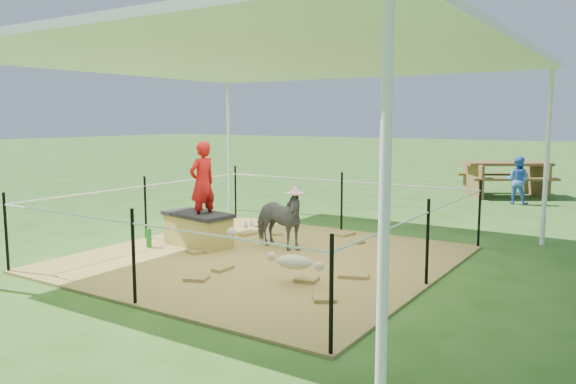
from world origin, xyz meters
The scene contains 13 objects.
ground centered at (0.00, 0.00, 0.00)m, with size 90.00×90.00×0.00m, color #2D5919.
hay_patch centered at (0.00, 0.00, 0.01)m, with size 4.60×4.60×0.03m, color brown.
canopy_tent centered at (0.00, 0.00, 2.69)m, with size 6.30×6.30×2.90m.
rope_fence centered at (0.00, 0.00, 0.64)m, with size 4.54×4.54×1.00m.
straw_bale centered at (-1.19, 0.03, 0.25)m, with size 0.99×0.50×0.44m, color olive.
dark_cloth centered at (-1.19, 0.03, 0.50)m, with size 1.06×0.55×0.06m, color black.
woman centered at (-1.09, 0.03, 1.07)m, with size 0.43×0.29×1.19m, color red.
green_bottle centered at (-1.74, -0.42, 0.17)m, with size 0.08×0.08×0.28m, color #1C7F28.
pony centered at (-0.13, 0.53, 0.45)m, with size 0.45×0.99×0.83m, color #46464B.
pink_hat centered at (-0.13, 0.53, 0.92)m, with size 0.26×0.26×0.12m, color #FF93C2.
foal centered at (0.99, -0.79, 0.31)m, with size 1.00×0.56×0.56m, color beige, non-canonical shape.
picnic_table_near centered at (1.34, 8.29, 0.42)m, with size 2.00×1.44×0.83m, color brown.
distant_person centered at (1.85, 7.08, 0.53)m, with size 0.51×0.40×1.05m, color blue.
Camera 1 is at (4.28, -6.01, 1.89)m, focal length 35.00 mm.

